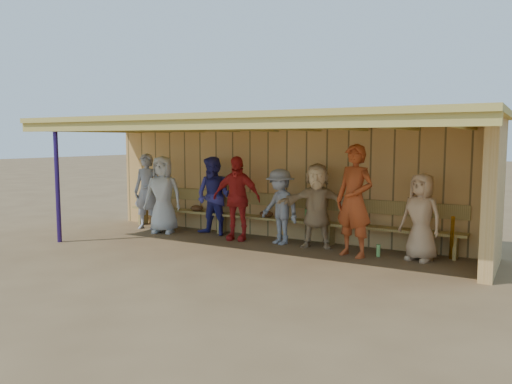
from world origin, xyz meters
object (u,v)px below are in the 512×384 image
player_a (147,191)px  player_d (236,198)px  player_c (214,196)px  player_h (421,217)px  player_e (280,207)px  bench (274,213)px  player_b (163,195)px  player_g (354,201)px  player_f (317,205)px

player_a → player_d: player_a is taller
player_c → player_h: bearing=1.3°
player_c → player_d: bearing=-12.4°
player_e → bench: bearing=150.0°
player_a → player_c: (1.78, 0.14, -0.02)m
player_a → player_b: bearing=-30.8°
bench → player_c: bearing=-165.6°
player_h → bench: bearing=-170.9°
player_e → player_c: bearing=-163.0°
player_b → player_g: bearing=-22.3°
player_g → bench: (-1.99, 0.75, -0.47)m
player_c → player_b: bearing=-160.8°
player_e → player_h: bearing=20.5°
player_a → player_f: bearing=-12.8°
player_b → player_d: player_d is taller
player_d → player_f: 1.73m
player_f → player_h: size_ratio=1.08×
player_a → player_f: 4.21m
player_d → player_f: bearing=-6.6°
player_f → player_g: player_g is taller
player_c → bench: size_ratio=0.22×
player_e → player_h: (2.72, -0.02, 0.01)m
player_d → bench: player_d is taller
player_b → player_f: (3.57, 0.28, -0.04)m
player_b → player_a: bearing=142.0°
player_c → player_f: 2.43m
player_g → player_f: bearing=174.2°
player_d → player_f: size_ratio=1.07×
player_e → player_d: bearing=-154.3°
player_f → bench: size_ratio=0.21×
player_c → player_g: 3.32m
player_d → player_e: player_d is taller
player_f → player_c: bearing=161.8°
player_e → player_f: bearing=25.8°
player_c → player_h: player_c is taller
player_a → bench: 3.14m
player_e → player_h: player_h is taller
player_b → player_c: (1.14, 0.33, -0.00)m
player_e → player_f: size_ratio=0.92×
player_g → bench: bearing=176.3°
player_f → bench: 1.22m
player_f → player_g: size_ratio=0.82×
player_e → player_g: 1.67m
player_b → player_e: size_ratio=1.14×
bench → player_a: bearing=-171.3°
player_d → player_e: size_ratio=1.16×
player_c → player_h: size_ratio=1.13×
player_a → player_d: bearing=-15.4°
player_e → player_g: player_g is taller
player_b → bench: bearing=-6.0°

